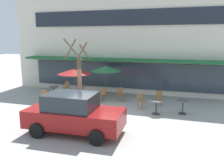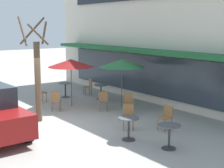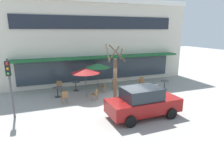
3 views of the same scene
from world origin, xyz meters
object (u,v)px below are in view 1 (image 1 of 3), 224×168
at_px(cafe_table_near_wall, 156,105).
at_px(cafe_chair_5, 74,99).
at_px(cafe_chair_2, 159,97).
at_px(cafe_table_mid_patio, 183,105).
at_px(patio_umbrella_green_folded, 106,69).
at_px(street_tree, 79,81).
at_px(cafe_chair_6, 121,93).
at_px(parked_sedan, 74,114).
at_px(cafe_table_by_tree, 54,90).
at_px(cafe_chair_1, 141,100).
at_px(cafe_chair_0, 102,94).
at_px(cafe_chair_3, 45,95).
at_px(cafe_chair_4, 66,86).
at_px(patio_umbrella_cream_folded, 74,71).
at_px(cafe_table_streetside, 82,88).

relative_size(cafe_table_near_wall, cafe_chair_5, 0.85).
bearing_deg(cafe_chair_2, cafe_table_mid_patio, -42.97).
relative_size(patio_umbrella_green_folded, street_tree, 0.54).
xyz_separation_m(cafe_chair_6, parked_sedan, (-0.55, -5.76, 0.35)).
xyz_separation_m(cafe_table_by_tree, cafe_chair_1, (6.32, -0.92, 0.01)).
bearing_deg(cafe_table_mid_patio, cafe_chair_0, 167.65).
xyz_separation_m(cafe_table_by_tree, parked_sedan, (4.18, -5.38, 0.36)).
distance_m(patio_umbrella_green_folded, cafe_chair_3, 4.37).
relative_size(cafe_table_mid_patio, cafe_chair_1, 0.85).
relative_size(cafe_table_by_tree, parked_sedan, 0.18).
height_order(cafe_chair_0, cafe_chair_4, same).
bearing_deg(cafe_chair_2, parked_sedan, -119.08).
relative_size(cafe_chair_3, cafe_chair_5, 1.00).
height_order(patio_umbrella_cream_folded, cafe_chair_5, patio_umbrella_cream_folded).
xyz_separation_m(patio_umbrella_cream_folded, cafe_chair_0, (1.62, 0.65, -1.50)).
bearing_deg(cafe_chair_5, cafe_chair_1, 12.82).
relative_size(cafe_chair_0, cafe_chair_4, 1.00).
height_order(cafe_chair_2, cafe_chair_5, same).
distance_m(patio_umbrella_cream_folded, cafe_chair_0, 2.30).
bearing_deg(cafe_table_mid_patio, cafe_table_near_wall, -161.35).
height_order(cafe_chair_2, cafe_chair_3, same).
relative_size(cafe_table_mid_patio, cafe_chair_3, 0.85).
xyz_separation_m(cafe_table_mid_patio, patio_umbrella_cream_folded, (-6.65, 0.46, 1.51)).
relative_size(cafe_table_streetside, cafe_chair_6, 0.85).
distance_m(cafe_table_streetside, patio_umbrella_green_folded, 2.41).
bearing_deg(cafe_chair_6, patio_umbrella_green_folded, 153.29).
bearing_deg(cafe_chair_6, cafe_table_streetside, 166.14).
bearing_deg(cafe_chair_3, cafe_chair_1, 6.21).
bearing_deg(street_tree, cafe_table_near_wall, 19.63).
relative_size(patio_umbrella_green_folded, cafe_chair_4, 2.47).
bearing_deg(cafe_table_near_wall, street_tree, -160.37).
relative_size(cafe_chair_2, cafe_chair_5, 1.00).
relative_size(cafe_chair_5, street_tree, 0.22).
height_order(patio_umbrella_green_folded, cafe_chair_0, patio_umbrella_green_folded).
bearing_deg(cafe_chair_2, cafe_chair_4, 170.30).
bearing_deg(cafe_chair_5, street_tree, -51.91).
bearing_deg(cafe_chair_0, street_tree, -94.43).
relative_size(cafe_table_streetside, street_tree, 0.19).
xyz_separation_m(parked_sedan, street_tree, (-0.79, 2.29, 0.97)).
relative_size(cafe_table_near_wall, cafe_table_by_tree, 1.00).
distance_m(cafe_table_mid_patio, street_tree, 5.73).
bearing_deg(cafe_table_near_wall, cafe_chair_4, 156.95).
bearing_deg(cafe_chair_2, patio_umbrella_green_folded, 166.21).
relative_size(cafe_table_near_wall, cafe_chair_6, 0.85).
bearing_deg(cafe_chair_3, cafe_chair_2, 13.55).
xyz_separation_m(cafe_chair_2, cafe_chair_6, (-2.50, 0.29, 0.00)).
bearing_deg(street_tree, cafe_chair_3, 154.02).
distance_m(patio_umbrella_cream_folded, cafe_chair_5, 1.86).
xyz_separation_m(patio_umbrella_cream_folded, cafe_chair_2, (5.22, 0.87, -1.50)).
xyz_separation_m(cafe_table_mid_patio, cafe_chair_6, (-3.92, 1.62, 0.01)).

